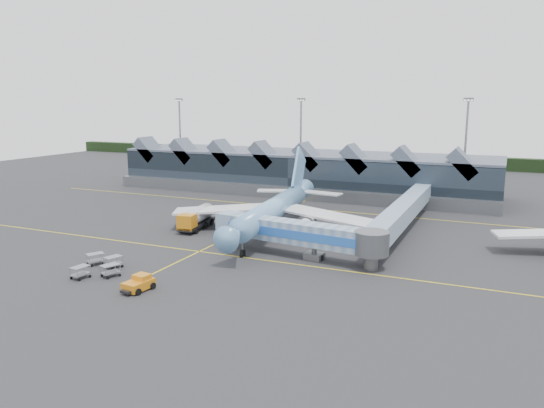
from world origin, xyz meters
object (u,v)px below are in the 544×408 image
at_px(fuel_truck, 197,217).
at_px(main_airliner, 275,209).
at_px(pushback_tug, 139,284).
at_px(jet_bridge, 307,235).

bearing_deg(fuel_truck, main_airliner, 6.12).
bearing_deg(pushback_tug, jet_bridge, 63.44).
xyz_separation_m(fuel_truck, pushback_tug, (10.09, -28.98, -1.26)).
relative_size(jet_bridge, fuel_truck, 2.39).
bearing_deg(pushback_tug, fuel_truck, 116.30).
xyz_separation_m(main_airliner, fuel_truck, (-13.21, -3.28, -1.89)).
height_order(main_airliner, pushback_tug, main_airliner).
bearing_deg(jet_bridge, main_airliner, 136.81).
distance_m(main_airliner, pushback_tug, 32.57).
xyz_separation_m(main_airliner, pushback_tug, (-3.12, -32.27, -3.15)).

